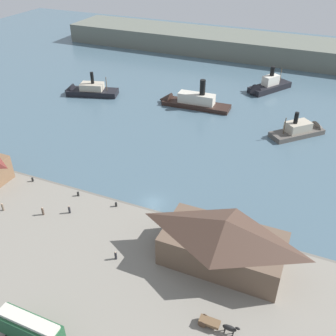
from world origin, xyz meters
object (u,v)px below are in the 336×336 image
at_px(street_tram, 30,328).
at_px(mooring_post_center_west, 33,180).
at_px(mooring_post_east, 116,204).
at_px(ferry_moored_east, 303,130).
at_px(horse_cart, 217,324).
at_px(pedestrian_at_waters_edge, 116,256).
at_px(ferry_shed_central_terminal, 223,241).
at_px(pedestrian_standing_center, 69,210).
at_px(pedestrian_walking_west, 43,211).
at_px(ferry_moored_west, 188,101).
at_px(ferry_approaching_east, 87,90).
at_px(mooring_post_center_east, 78,194).
at_px(pedestrian_walking_east, 3,207).
at_px(ferry_mid_harbor, 266,87).

xyz_separation_m(street_tram, mooring_post_center_west, (-25.61, 30.30, -2.21)).
height_order(mooring_post_east, ferry_moored_east, ferry_moored_east).
height_order(horse_cart, pedestrian_at_waters_edge, horse_cart).
distance_m(ferry_shed_central_terminal, ferry_moored_east, 55.36).
height_order(pedestrian_standing_center, ferry_moored_east, ferry_moored_east).
xyz_separation_m(ferry_shed_central_terminal, pedestrian_walking_west, (-35.43, -2.35, -3.66)).
bearing_deg(ferry_shed_central_terminal, mooring_post_east, 166.75).
bearing_deg(ferry_moored_west, ferry_shed_central_terminal, -64.25).
distance_m(street_tram, ferry_approaching_east, 91.36).
bearing_deg(ferry_moored_west, ferry_moored_east, -8.94).
bearing_deg(mooring_post_center_east, ferry_moored_west, 86.30).
bearing_deg(pedestrian_at_waters_edge, pedestrian_standing_center, 154.20).
xyz_separation_m(pedestrian_standing_center, mooring_post_center_east, (-1.69, 5.33, -0.33)).
xyz_separation_m(ferry_shed_central_terminal, pedestrian_standing_center, (-31.01, 0.15, -3.68)).
bearing_deg(pedestrian_walking_east, pedestrian_standing_center, 20.10).
relative_size(pedestrian_walking_east, ferry_moored_west, 0.07).
height_order(mooring_post_center_east, ferry_mid_harbor, ferry_mid_harbor).
height_order(pedestrian_walking_east, pedestrian_at_waters_edge, pedestrian_walking_east).
relative_size(pedestrian_at_waters_edge, mooring_post_center_west, 1.84).
xyz_separation_m(horse_cart, pedestrian_walking_west, (-38.55, 10.36, -0.12)).
xyz_separation_m(pedestrian_walking_west, ferry_approaching_east, (-28.32, 57.73, -0.57)).
relative_size(street_tram, mooring_post_center_east, 10.50).
bearing_deg(mooring_post_center_west, mooring_post_east, -0.85).
relative_size(pedestrian_walking_west, ferry_approaching_east, 0.09).
distance_m(ferry_mid_harbor, ferry_approaching_east, 61.01).
distance_m(mooring_post_east, mooring_post_center_east, 9.02).
bearing_deg(horse_cart, mooring_post_east, 145.69).
bearing_deg(pedestrian_at_waters_edge, ferry_shed_central_terminal, 22.47).
distance_m(pedestrian_walking_east, mooring_post_center_west, 10.43).
xyz_separation_m(street_tram, ferry_moored_east, (25.82, 79.22, -2.52)).
xyz_separation_m(ferry_shed_central_terminal, mooring_post_east, (-23.67, 5.58, -4.01)).
xyz_separation_m(pedestrian_standing_center, ferry_mid_harbor, (21.98, 82.19, -0.39)).
xyz_separation_m(pedestrian_standing_center, mooring_post_center_west, (-13.93, 5.74, -0.33)).
bearing_deg(mooring_post_center_west, horse_cart, -21.15).
height_order(mooring_post_center_west, mooring_post_center_east, same).
height_order(pedestrian_standing_center, pedestrian_walking_west, pedestrian_walking_west).
height_order(ferry_mid_harbor, ferry_moored_east, ferry_mid_harbor).
bearing_deg(ferry_shed_central_terminal, ferry_approaching_east, 139.02).
bearing_deg(ferry_mid_harbor, pedestrian_at_waters_edge, -94.82).
bearing_deg(pedestrian_walking_west, horse_cart, -15.04).
xyz_separation_m(pedestrian_standing_center, ferry_moored_west, (1.86, 60.26, -0.43)).
bearing_deg(pedestrian_standing_center, mooring_post_center_west, 157.60).
height_order(pedestrian_walking_west, ferry_mid_harbor, ferry_mid_harbor).
relative_size(mooring_post_center_west, ferry_moored_west, 0.04).
xyz_separation_m(mooring_post_east, mooring_post_center_east, (-9.02, -0.10, 0.00)).
height_order(ferry_mid_harbor, ferry_moored_west, ferry_moored_west).
bearing_deg(mooring_post_east, street_tram, -81.76).
height_order(pedestrian_walking_east, ferry_mid_harbor, ferry_mid_harbor).
bearing_deg(ferry_mid_harbor, mooring_post_center_west, -115.16).
bearing_deg(ferry_moored_east, ferry_approaching_east, 179.53).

